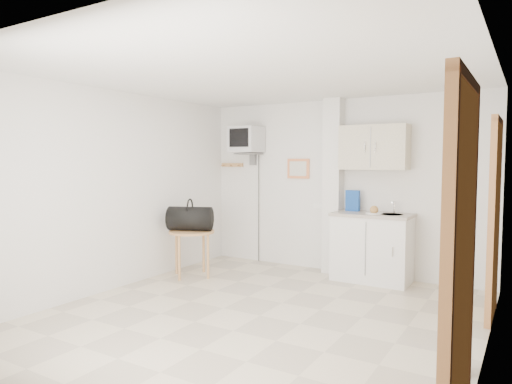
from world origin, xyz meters
The scene contains 7 objects.
ground centered at (0.00, 0.00, 0.00)m, with size 4.50×4.50×0.00m, color beige.
room_envelope centered at (0.24, 0.09, 1.54)m, with size 4.24×4.54×2.55m.
kitchenette centered at (0.57, 2.00, 0.80)m, with size 1.03×0.58×2.10m.
crt_television centered at (-1.45, 2.02, 1.94)m, with size 0.44×0.45×2.15m.
round_table centered at (-1.65, 0.91, 0.56)m, with size 0.63×0.63×0.65m.
duffel_bag centered at (-1.68, 0.91, 0.82)m, with size 0.69×0.53×0.45m.
water_bottle centered at (1.98, -0.34, 0.17)m, with size 0.13×0.13×0.39m.
Camera 1 is at (2.39, -4.02, 1.63)m, focal length 32.00 mm.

